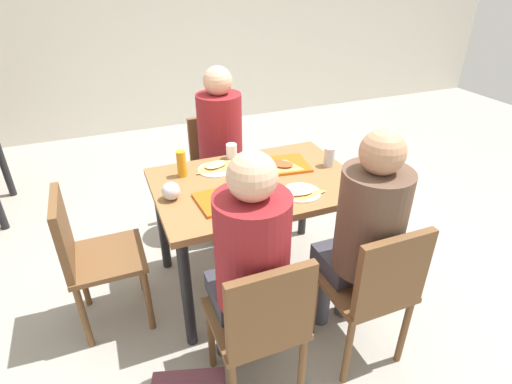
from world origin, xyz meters
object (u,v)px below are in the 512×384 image
Objects in this scene: pizza_slice_b at (282,165)px; foil_bundle at (171,191)px; chair_near_right at (375,286)px; paper_plate_center at (216,169)px; plastic_cup_a at (232,151)px; pizza_slice_c at (216,165)px; soda_can at (329,157)px; paper_plate_near_edge at (301,193)px; plastic_cup_b at (287,201)px; main_table at (256,195)px; chair_left_end at (89,252)px; tray_red_near at (231,198)px; condiment_bottle at (182,164)px; person_in_brown_jacket at (364,229)px; person_far_side at (222,140)px; person_in_red at (249,258)px; pizza_slice_d at (299,193)px; chair_near_left at (262,322)px; tray_red_far at (279,165)px; chair_far_side at (218,163)px; pizza_slice_a at (232,193)px.

foil_bundle is (-0.71, -0.12, 0.03)m from pizza_slice_b.
paper_plate_center is (-0.47, 1.03, 0.25)m from chair_near_right.
pizza_slice_c is at bearing -145.13° from plastic_cup_a.
soda_can is 1.22× the size of foil_bundle.
paper_plate_near_edge is 0.20m from plastic_cup_b.
main_table is 9.71× the size of soda_can.
chair_left_end reaches higher than tray_red_near.
paper_plate_near_edge is 1.38× the size of condiment_bottle.
pizza_slice_c is (-0.46, 0.91, 0.01)m from person_in_brown_jacket.
person_far_side is 0.90m from paper_plate_near_edge.
condiment_bottle is (-0.39, -0.43, 0.08)m from person_far_side.
person_in_red is 7.95× the size of condiment_bottle.
soda_can reaches higher than chair_near_right.
pizza_slice_d is (0.33, -0.50, 0.00)m from pizza_slice_c.
chair_near_right is at bearing 0.00° from chair_near_left.
tray_red_far is (-0.09, 0.78, 0.00)m from person_in_brown_jacket.
main_table is at bearing 65.78° from person_in_red.
person_far_side is 5.78× the size of paper_plate_center.
chair_far_side is (0.30, 1.60, 0.00)m from chair_near_left.
pizza_slice_d is (0.46, 0.55, 0.26)m from chair_near_left.
chair_far_side is at bearing 78.51° from person_in_red.
person_in_red reaches higher than pizza_slice_a.
plastic_cup_a reaches higher than main_table.
condiment_bottle is (-0.22, -0.03, 0.06)m from pizza_slice_c.
pizza_slice_a is 0.32m from plastic_cup_b.
person_in_red is at bearing -101.49° from chair_far_side.
soda_can is (0.50, -0.64, 0.06)m from person_far_side.
pizza_slice_c is 0.60m from pizza_slice_d.
tray_red_far is 1.64× the size of paper_plate_center.
chair_far_side is 3.92× the size of paper_plate_near_edge.
chair_far_side is 0.28m from person_far_side.
pizza_slice_b is (0.39, -0.13, 0.02)m from paper_plate_center.
person_in_red reaches higher than paper_plate_near_edge.
condiment_bottle reaches higher than paper_plate_center.
pizza_slice_c is at bearing 7.26° from condiment_bottle.
plastic_cup_a reaches higher than pizza_slice_b.
main_table is at bearing 35.02° from tray_red_near.
pizza_slice_c is (-0.38, 0.16, -0.01)m from pizza_slice_b.
paper_plate_center is 1.38× the size of condiment_bottle.
foil_bundle reaches higher than paper_plate_center.
plastic_cup_a is at bearing 40.06° from paper_plate_center.
chair_left_end is 3.57× the size of pizza_slice_d.
person_in_red reaches higher than plastic_cup_b.
tray_red_near reaches higher than paper_plate_near_edge.
pizza_slice_d is at bearing -12.16° from chair_left_end.
person_in_brown_jacket reaches higher than paper_plate_near_edge.
main_table is at bearing 32.82° from pizza_slice_a.
plastic_cup_b is (0.03, -1.15, 0.29)m from chair_far_side.
plastic_cup_a is at bearing 107.86° from person_in_brown_jacket.
chair_near_right and chair_left_end have the same top height.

